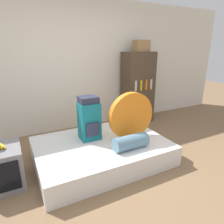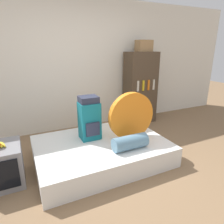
# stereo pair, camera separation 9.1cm
# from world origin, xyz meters

# --- Properties ---
(ground_plane) EXTENTS (16.00, 16.00, 0.00)m
(ground_plane) POSITION_xyz_m (0.00, 0.00, 0.00)
(ground_plane) COLOR #846647
(wall_back) EXTENTS (8.00, 0.05, 2.60)m
(wall_back) POSITION_xyz_m (0.00, 2.07, 1.30)
(wall_back) COLOR silver
(wall_back) RESTS_ON ground_plane
(bed) EXTENTS (1.93, 1.39, 0.30)m
(bed) POSITION_xyz_m (-0.07, 0.57, 0.15)
(bed) COLOR white
(bed) RESTS_ON ground_plane
(backpack) EXTENTS (0.30, 0.29, 0.67)m
(backpack) POSITION_xyz_m (-0.17, 0.77, 0.63)
(backpack) COLOR #14707F
(backpack) RESTS_ON bed
(tent_bag) EXTENTS (0.73, 0.10, 0.73)m
(tent_bag) POSITION_xyz_m (0.40, 0.49, 0.67)
(tent_bag) COLOR orange
(tent_bag) RESTS_ON bed
(sleeping_roll) EXTENTS (0.50, 0.20, 0.20)m
(sleeping_roll) POSITION_xyz_m (0.22, 0.19, 0.40)
(sleeping_roll) COLOR #5B849E
(sleeping_roll) RESTS_ON bed
(television) EXTENTS (0.48, 0.55, 0.51)m
(television) POSITION_xyz_m (-1.41, 0.58, 0.25)
(television) COLOR gray
(television) RESTS_ON ground_plane
(banana_bunch) EXTENTS (0.13, 0.18, 0.03)m
(banana_bunch) POSITION_xyz_m (-1.38, 0.61, 0.52)
(banana_bunch) COLOR yellow
(banana_bunch) RESTS_ON television
(bookshelf) EXTENTS (0.68, 0.44, 1.57)m
(bookshelf) POSITION_xyz_m (1.40, 1.77, 0.79)
(bookshelf) COLOR #473828
(bookshelf) RESTS_ON ground_plane
(cardboard_box) EXTENTS (0.33, 0.23, 0.24)m
(cardboard_box) POSITION_xyz_m (1.44, 1.77, 1.69)
(cardboard_box) COLOR #99754C
(cardboard_box) RESTS_ON bookshelf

